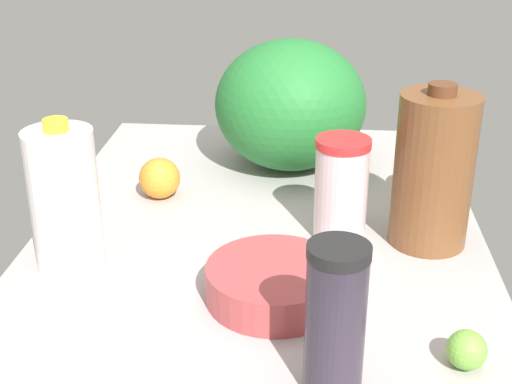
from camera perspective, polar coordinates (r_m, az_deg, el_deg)
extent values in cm
cube|color=#AAA1A0|center=(117.97, 0.00, -5.09)|extent=(120.00, 76.00, 3.00)
cylinder|color=#AA4143|center=(102.73, 1.50, -7.27)|extent=(19.82, 19.82, 5.28)
cylinder|color=#302936|center=(83.40, 6.35, -10.57)|extent=(7.01, 7.01, 17.94)
cylinder|color=black|center=(78.29, 6.67, -4.75)|extent=(7.22, 7.22, 1.40)
cylinder|color=brown|center=(117.27, 14.01, 1.62)|extent=(12.65, 12.65, 25.22)
cylinder|color=#59331E|center=(112.91, 14.70, 7.95)|extent=(4.43, 4.43, 1.80)
cylinder|color=white|center=(110.79, -15.05, -0.71)|extent=(10.43, 10.43, 22.27)
cylinder|color=yellow|center=(106.43, -15.75, 5.17)|extent=(3.65, 3.65, 1.80)
cylinder|color=beige|center=(118.21, 6.80, -0.05)|extent=(8.76, 8.76, 16.01)
cylinder|color=red|center=(114.91, 7.01, 3.91)|extent=(9.02, 9.02, 1.40)
ellipsoid|color=#23732F|center=(145.42, 2.76, 6.99)|extent=(30.57, 30.57, 26.34)
sphere|color=orange|center=(138.16, 13.22, 1.38)|extent=(8.18, 8.18, 8.18)
sphere|color=#6EB03D|center=(93.66, 16.50, -12.01)|extent=(5.04, 5.04, 5.04)
sphere|color=orange|center=(134.60, -7.72, 1.10)|extent=(7.72, 7.72, 7.72)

